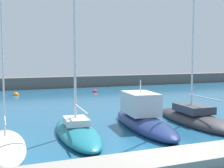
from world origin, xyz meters
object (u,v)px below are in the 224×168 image
object	(u,v)px
motorboat_navy_fourth	(143,117)
mooring_buoy_orange	(16,95)
sailboat_ivory_second	(6,146)
mooring_buoy_red	(95,92)
sailboat_charcoal_fifth	(195,118)
sailboat_teal_third	(77,130)

from	to	relation	value
motorboat_navy_fourth	mooring_buoy_orange	size ratio (longest dim) A/B	12.03
sailboat_ivory_second	motorboat_navy_fourth	size ratio (longest dim) A/B	1.45
motorboat_navy_fourth	mooring_buoy_red	bearing A→B (deg)	-3.76
motorboat_navy_fourth	sailboat_charcoal_fifth	bearing A→B (deg)	-86.18
sailboat_charcoal_fifth	mooring_buoy_red	bearing A→B (deg)	4.85
mooring_buoy_red	mooring_buoy_orange	xyz separation A→B (m)	(-11.01, 0.47, 0.00)
sailboat_ivory_second	mooring_buoy_red	distance (m)	27.72
sailboat_teal_third	sailboat_charcoal_fifth	distance (m)	9.61
sailboat_teal_third	sailboat_charcoal_fifth	bearing A→B (deg)	-82.62
mooring_buoy_orange	sailboat_charcoal_fifth	bearing A→B (deg)	-63.45
sailboat_teal_third	sailboat_charcoal_fifth	world-z (taller)	sailboat_charcoal_fifth
sailboat_ivory_second	sailboat_teal_third	bearing A→B (deg)	-74.69
motorboat_navy_fourth	sailboat_charcoal_fifth	world-z (taller)	sailboat_charcoal_fifth
motorboat_navy_fourth	sailboat_charcoal_fifth	size ratio (longest dim) A/B	0.58
sailboat_teal_third	motorboat_navy_fourth	xyz separation A→B (m)	(5.13, 0.67, 0.29)
motorboat_navy_fourth	sailboat_charcoal_fifth	xyz separation A→B (m)	(4.47, -0.19, -0.37)
sailboat_charcoal_fifth	sailboat_ivory_second	bearing A→B (deg)	99.95
sailboat_charcoal_fifth	mooring_buoy_red	size ratio (longest dim) A/B	23.28
motorboat_navy_fourth	mooring_buoy_orange	bearing A→B (deg)	23.34
motorboat_navy_fourth	mooring_buoy_red	xyz separation A→B (m)	(3.94, 22.45, -0.73)
sailboat_ivory_second	motorboat_navy_fourth	xyz separation A→B (m)	(9.55, 1.77, 0.58)
sailboat_teal_third	motorboat_navy_fourth	world-z (taller)	sailboat_teal_third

